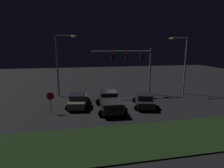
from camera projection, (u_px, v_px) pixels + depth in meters
ground_plane at (117, 103)px, 22.80m from camera, size 80.00×80.00×0.00m
grass_median at (145, 139)px, 13.95m from camera, size 26.09×5.35×0.10m
pickup_truck at (110, 101)px, 20.25m from camera, size 3.06×5.50×1.80m
car_sedan at (144, 100)px, 21.45m from camera, size 3.13×4.70×1.51m
car_sedan_far at (78, 100)px, 21.38m from camera, size 2.87×4.60×1.51m
traffic_signal_gantry at (134, 60)px, 25.57m from camera, size 8.32×0.56×6.50m
street_lamp_left at (61, 58)px, 25.13m from camera, size 2.74×0.44×8.29m
street_lamp_right at (182, 59)px, 26.08m from camera, size 2.78×0.44×8.01m
stop_sign at (50, 99)px, 18.99m from camera, size 0.76×0.08×2.23m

